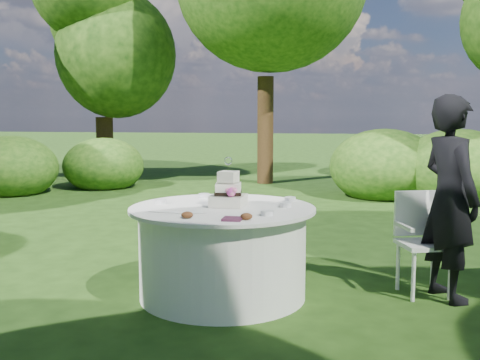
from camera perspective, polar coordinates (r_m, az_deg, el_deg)
name	(u,v)px	position (r m, az deg, el deg)	size (l,w,h in m)	color
ground	(223,296)	(4.89, -1.77, -11.67)	(80.00, 80.00, 0.00)	#1D390F
napkins	(232,219)	(4.12, -0.78, -3.97)	(0.14, 0.14, 0.02)	#4D2139
feather_plume	(177,212)	(4.45, -6.43, -3.26)	(0.48, 0.07, 0.01)	white
guest	(450,198)	(4.95, 20.56, -1.74)	(0.62, 0.41, 1.70)	black
table	(223,251)	(4.78, -1.78, -7.26)	(1.56, 1.56, 0.77)	white
cake	(228,193)	(4.72, -1.19, -1.32)	(0.29, 0.30, 0.41)	white
chair	(421,234)	(5.10, 17.90, -5.24)	(0.50, 0.49, 0.88)	white
votives	(240,202)	(4.81, 0.04, -2.30)	(1.19, 0.90, 0.04)	silver
petal_cups	(217,216)	(4.17, -2.40, -3.64)	(0.54, 0.11, 0.05)	#562D16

